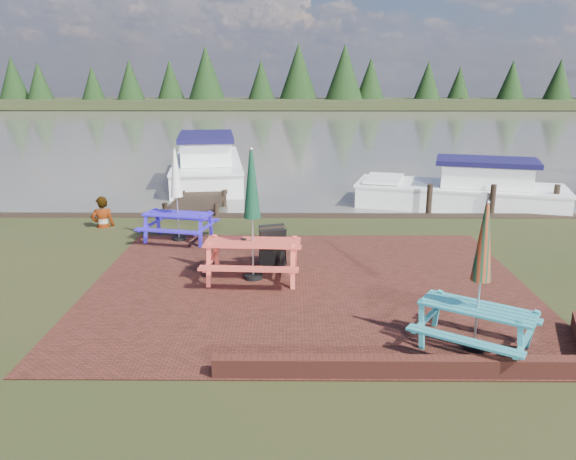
# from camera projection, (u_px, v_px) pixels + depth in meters

# --- Properties ---
(ground) EXTENTS (120.00, 120.00, 0.00)m
(ground) POSITION_uv_depth(u_px,v_px,m) (310.00, 305.00, 10.68)
(ground) COLOR black
(ground) RESTS_ON ground
(paving) EXTENTS (9.00, 7.50, 0.02)m
(paving) POSITION_uv_depth(u_px,v_px,m) (309.00, 286.00, 11.65)
(paving) COLOR #391A12
(paving) RESTS_ON ground
(brick_wall) EXTENTS (6.21, 1.79, 0.30)m
(brick_wall) POSITION_uv_depth(u_px,v_px,m) (460.00, 361.00, 8.30)
(brick_wall) COLOR #4C1E16
(brick_wall) RESTS_ON ground
(water) EXTENTS (120.00, 60.00, 0.02)m
(water) POSITION_uv_depth(u_px,v_px,m) (297.00, 127.00, 46.33)
(water) COLOR #4D4A42
(water) RESTS_ON ground
(far_treeline) EXTENTS (120.00, 10.00, 8.10)m
(far_treeline) POSITION_uv_depth(u_px,v_px,m) (295.00, 82.00, 73.39)
(far_treeline) COLOR black
(far_treeline) RESTS_ON ground
(picnic_table_teal) EXTENTS (2.30, 2.24, 2.41)m
(picnic_table_teal) POSITION_uv_depth(u_px,v_px,m) (478.00, 300.00, 8.74)
(picnic_table_teal) COLOR teal
(picnic_table_teal) RESTS_ON ground
(picnic_table_red) EXTENTS (2.09, 1.88, 2.79)m
(picnic_table_red) POSITION_uv_depth(u_px,v_px,m) (253.00, 236.00, 11.78)
(picnic_table_red) COLOR #D54536
(picnic_table_red) RESTS_ON ground
(picnic_table_blue) EXTENTS (2.04, 1.89, 2.43)m
(picnic_table_blue) POSITION_uv_depth(u_px,v_px,m) (178.00, 209.00, 14.62)
(picnic_table_blue) COLOR #2C1AC4
(picnic_table_blue) RESTS_ON ground
(chalkboard) EXTENTS (0.64, 0.74, 0.97)m
(chalkboard) POSITION_uv_depth(u_px,v_px,m) (273.00, 247.00, 12.59)
(chalkboard) COLOR black
(chalkboard) RESTS_ON ground
(jetty) EXTENTS (1.76, 9.08, 1.00)m
(jetty) POSITION_uv_depth(u_px,v_px,m) (210.00, 186.00, 21.54)
(jetty) COLOR black
(jetty) RESTS_ON ground
(boat_jetty) EXTENTS (3.78, 8.26, 2.31)m
(boat_jetty) POSITION_uv_depth(u_px,v_px,m) (207.00, 166.00, 23.76)
(boat_jetty) COLOR white
(boat_jetty) RESTS_ON ground
(boat_near) EXTENTS (7.31, 4.19, 1.87)m
(boat_near) POSITION_uv_depth(u_px,v_px,m) (464.00, 192.00, 19.17)
(boat_near) COLOR white
(boat_near) RESTS_ON ground
(person) EXTENTS (0.76, 0.63, 1.78)m
(person) POSITION_uv_depth(u_px,v_px,m) (101.00, 197.00, 15.89)
(person) COLOR gray
(person) RESTS_ON ground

